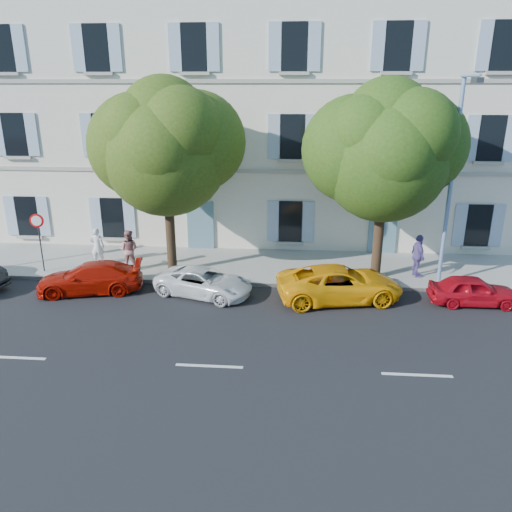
# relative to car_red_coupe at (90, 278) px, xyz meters

# --- Properties ---
(ground) EXTENTS (90.00, 90.00, 0.00)m
(ground) POSITION_rel_car_red_coupe_xyz_m (5.65, -1.16, -0.59)
(ground) COLOR black
(sidewalk) EXTENTS (36.00, 4.50, 0.15)m
(sidewalk) POSITION_rel_car_red_coupe_xyz_m (5.65, 3.29, -0.52)
(sidewalk) COLOR #A09E96
(sidewalk) RESTS_ON ground
(kerb) EXTENTS (36.00, 0.16, 0.16)m
(kerb) POSITION_rel_car_red_coupe_xyz_m (5.65, 1.12, -0.51)
(kerb) COLOR #9E998E
(kerb) RESTS_ON ground
(building) EXTENTS (28.00, 7.00, 12.00)m
(building) POSITION_rel_car_red_coupe_xyz_m (5.65, 9.04, 5.41)
(building) COLOR silver
(building) RESTS_ON ground
(car_red_coupe) EXTENTS (4.34, 2.47, 1.19)m
(car_red_coupe) POSITION_rel_car_red_coupe_xyz_m (0.00, 0.00, 0.00)
(car_red_coupe) COLOR #A81104
(car_red_coupe) RESTS_ON ground
(car_white_coupe) EXTENTS (4.19, 2.84, 1.07)m
(car_white_coupe) POSITION_rel_car_red_coupe_xyz_m (4.57, 0.04, -0.06)
(car_white_coupe) COLOR white
(car_white_coupe) RESTS_ON ground
(car_yellow_supercar) EXTENTS (5.09, 3.05, 1.32)m
(car_yellow_supercar) POSITION_rel_car_red_coupe_xyz_m (9.82, 0.00, 0.07)
(car_yellow_supercar) COLOR #FEA90A
(car_yellow_supercar) RESTS_ON ground
(car_red_hatchback) EXTENTS (3.24, 1.33, 1.10)m
(car_red_hatchback) POSITION_rel_car_red_coupe_xyz_m (14.79, -0.01, -0.04)
(car_red_hatchback) COLOR #B50B17
(car_red_hatchback) RESTS_ON ground
(tree_left) EXTENTS (5.07, 5.07, 7.86)m
(tree_left) POSITION_rel_car_red_coupe_xyz_m (2.80, 2.12, 4.61)
(tree_left) COLOR #3A2819
(tree_left) RESTS_ON sidewalk
(tree_right) EXTENTS (5.03, 5.03, 7.76)m
(tree_right) POSITION_rel_car_red_coupe_xyz_m (11.50, 2.15, 4.53)
(tree_right) COLOR #3A2819
(tree_right) RESTS_ON sidewalk
(road_sign) EXTENTS (0.60, 0.11, 2.58)m
(road_sign) POSITION_rel_car_red_coupe_xyz_m (-2.78, 1.68, 1.42)
(road_sign) COLOR #383A3D
(road_sign) RESTS_ON sidewalk
(street_lamp) EXTENTS (0.31, 1.72, 8.04)m
(street_lamp) POSITION_rel_car_red_coupe_xyz_m (13.99, 1.53, 4.11)
(street_lamp) COLOR #7293BF
(street_lamp) RESTS_ON sidewalk
(pedestrian_a) EXTENTS (0.63, 0.43, 1.70)m
(pedestrian_a) POSITION_rel_car_red_coupe_xyz_m (-0.73, 2.75, 0.41)
(pedestrian_a) COLOR silver
(pedestrian_a) RESTS_ON sidewalk
(pedestrian_b) EXTENTS (0.88, 0.69, 1.78)m
(pedestrian_b) POSITION_rel_car_red_coupe_xyz_m (0.86, 2.29, 0.44)
(pedestrian_b) COLOR #B27772
(pedestrian_b) RESTS_ON sidewalk
(pedestrian_c) EXTENTS (0.65, 1.14, 1.83)m
(pedestrian_c) POSITION_rel_car_red_coupe_xyz_m (13.23, 2.37, 0.47)
(pedestrian_c) COLOR #66559C
(pedestrian_c) RESTS_ON sidewalk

